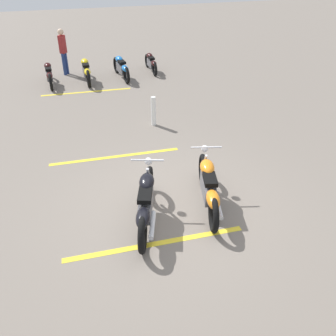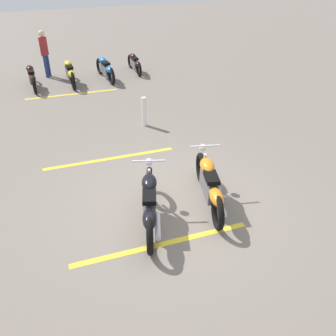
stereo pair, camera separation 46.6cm
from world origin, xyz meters
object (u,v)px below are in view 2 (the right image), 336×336
(motorcycle_row_far_left, at_px, (135,63))
(motorcycle_row_left, at_px, (105,68))
(motorcycle_bright_foreground, at_px, (210,184))
(motorcycle_dark_foreground, at_px, (150,203))
(bollard_post, at_px, (144,112))
(motorcycle_row_right, at_px, (32,77))
(bystander_near_row, at_px, (45,52))
(motorcycle_row_center, at_px, (70,72))

(motorcycle_row_far_left, distance_m, motorcycle_row_left, 1.47)
(motorcycle_bright_foreground, distance_m, motorcycle_dark_foreground, 1.30)
(motorcycle_row_left, xyz_separation_m, bollard_post, (-4.70, 0.08, -0.02))
(motorcycle_row_right, distance_m, bystander_near_row, 1.55)
(motorcycle_row_right, relative_size, bystander_near_row, 1.15)
(motorcycle_row_left, bearing_deg, motorcycle_row_right, 85.73)
(motorcycle_bright_foreground, relative_size, motorcycle_row_far_left, 1.13)
(motorcycle_dark_foreground, distance_m, bystander_near_row, 10.22)
(motorcycle_bright_foreground, relative_size, motorcycle_row_center, 0.98)
(motorcycle_row_far_left, xyz_separation_m, motorcycle_row_center, (-0.54, 2.76, 0.06))
(motorcycle_row_left, xyz_separation_m, bystander_near_row, (1.31, 2.06, 0.56))
(motorcycle_row_right, height_order, bollard_post, bollard_post)
(bollard_post, bearing_deg, motorcycle_row_right, 29.38)
(motorcycle_row_left, distance_m, motorcycle_row_center, 1.38)
(bollard_post, bearing_deg, motorcycle_row_far_left, -15.61)
(motorcycle_row_far_left, bearing_deg, bystander_near_row, 79.59)
(motorcycle_row_far_left, bearing_deg, motorcycle_dark_foreground, 165.73)
(motorcycle_bright_foreground, distance_m, motorcycle_row_left, 8.78)
(motorcycle_dark_foreground, bearing_deg, motorcycle_bright_foreground, -64.91)
(motorcycle_dark_foreground, bearing_deg, motorcycle_row_left, 10.96)
(motorcycle_row_center, relative_size, bystander_near_row, 1.23)
(motorcycle_row_right, distance_m, bollard_post, 5.45)
(motorcycle_row_right, xyz_separation_m, bystander_near_row, (1.25, -0.70, 0.58))
(motorcycle_row_left, height_order, bollard_post, bollard_post)
(bollard_post, bearing_deg, motorcycle_row_left, -1.03)
(motorcycle_dark_foreground, distance_m, bollard_post, 4.41)
(motorcycle_bright_foreground, xyz_separation_m, bystander_near_row, (10.09, 1.87, 0.54))
(motorcycle_row_center, bearing_deg, motorcycle_dark_foreground, -178.69)
(motorcycle_row_center, relative_size, motorcycle_row_right, 1.07)
(bollard_post, bearing_deg, motorcycle_bright_foreground, 178.57)
(motorcycle_bright_foreground, bearing_deg, motorcycle_row_left, 15.15)
(motorcycle_row_far_left, height_order, motorcycle_row_right, motorcycle_row_right)
(motorcycle_row_far_left, height_order, bystander_near_row, bystander_near_row)
(motorcycle_row_left, bearing_deg, motorcycle_row_far_left, -72.72)
(motorcycle_row_left, height_order, motorcycle_row_center, motorcycle_row_center)
(motorcycle_row_left, bearing_deg, motorcycle_dark_foreground, 167.35)
(bystander_near_row, bearing_deg, motorcycle_dark_foreground, -50.36)
(motorcycle_row_far_left, xyz_separation_m, bollard_post, (-5.21, 1.46, 0.03))
(motorcycle_row_left, distance_m, bollard_post, 4.70)
(motorcycle_row_center, xyz_separation_m, bollard_post, (-4.68, -1.30, -0.03))
(motorcycle_row_center, distance_m, motorcycle_row_right, 1.38)
(bystander_near_row, bearing_deg, bollard_post, -35.42)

